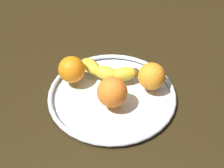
{
  "coord_description": "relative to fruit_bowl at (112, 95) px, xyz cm",
  "views": [
    {
      "loc": [
        13.31,
        -57.51,
        59.18
      ],
      "look_at": [
        0.0,
        0.0,
        4.8
      ],
      "focal_mm": 50.74,
      "sensor_mm": 36.0,
      "label": 1
    }
  ],
  "objects": [
    {
      "name": "fruit_bowl",
      "position": [
        0.0,
        0.0,
        0.0
      ],
      "size": [
        33.49,
        33.49,
        1.8
      ],
      "color": "silver",
      "rests_on": "ground_plane"
    },
    {
      "name": "orange_front_right",
      "position": [
        -11.53,
        2.52,
        4.45
      ],
      "size": [
        7.14,
        7.14,
        7.14
      ],
      "primitive_type": "sphere",
      "color": "orange",
      "rests_on": "fruit_bowl"
    },
    {
      "name": "orange_back_right",
      "position": [
        0.91,
        -3.67,
        4.68
      ],
      "size": [
        7.59,
        7.59,
        7.59
      ],
      "primitive_type": "sphere",
      "color": "orange",
      "rests_on": "fruit_bowl"
    },
    {
      "name": "ground_plane",
      "position": [
        0.0,
        0.0,
        -2.92
      ],
      "size": [
        142.16,
        142.16,
        4.0
      ],
      "primitive_type": "cube",
      "color": "black"
    },
    {
      "name": "orange_front_left",
      "position": [
        9.46,
        4.63,
        4.46
      ],
      "size": [
        7.14,
        7.14,
        7.14
      ],
      "primitive_type": "sphere",
      "color": "orange",
      "rests_on": "fruit_bowl"
    },
    {
      "name": "banana",
      "position": [
        -2.51,
        6.04,
        2.73
      ],
      "size": [
        17.74,
        7.8,
        3.69
      ],
      "rotation": [
        0.0,
        0.0,
        -0.12
      ],
      "color": "gold",
      "rests_on": "fruit_bowl"
    }
  ]
}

